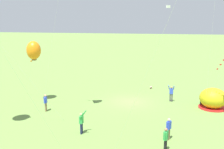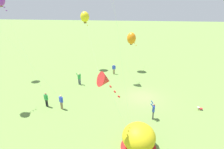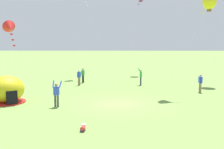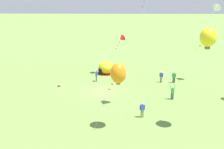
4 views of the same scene
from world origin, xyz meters
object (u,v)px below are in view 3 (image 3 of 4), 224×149
person_far_back (83,75)px  person_near_tent (200,82)px  kite_red (10,28)px  popup_tent (6,90)px  person_strolling (79,77)px  person_flying_kite (56,93)px  kite_yellow (209,2)px  person_arms_raised (141,76)px  toddler_crawling (83,128)px

person_far_back → person_near_tent: 13.07m
kite_red → popup_tent: bearing=-77.8°
kite_red → person_strolling: bearing=50.9°
person_far_back → popup_tent: bearing=-113.5°
person_far_back → person_near_tent: same height
person_near_tent → kite_red: bearing=-172.7°
person_flying_kite → kite_yellow: 20.11m
person_arms_raised → kite_yellow: bearing=8.9°
toddler_crawling → person_flying_kite: bearing=116.7°
popup_tent → person_far_back: 11.34m
person_flying_kite → person_far_back: (0.35, 11.68, -0.03)m
person_arms_raised → person_near_tent: (5.20, -4.23, -0.03)m
person_flying_kite → person_near_tent: (12.10, 5.96, -0.03)m
kite_red → kite_yellow: bearing=21.6°
toddler_crawling → person_flying_kite: (-2.59, 5.17, 0.82)m
person_arms_raised → kite_yellow: size_ratio=0.19×
person_arms_raised → person_near_tent: bearing=-39.1°
person_strolling → kite_red: bearing=-129.1°
person_far_back → kite_yellow: (14.11, -0.31, 8.15)m
person_strolling → person_near_tent: bearing=-17.9°
person_strolling → kite_yellow: (14.29, 1.57, 8.15)m
person_arms_raised → kite_yellow: 11.15m
kite_yellow → kite_red: (-19.18, -7.58, -3.26)m
toddler_crawling → kite_yellow: bearing=54.4°
person_flying_kite → kite_red: kite_red is taller
toddler_crawling → kite_red: bearing=129.2°
person_near_tent → kite_yellow: kite_yellow is taller
popup_tent → person_flying_kite: size_ratio=1.49×
person_arms_raised → person_far_back: bearing=167.2°
person_far_back → kite_yellow: bearing=-1.2°
person_strolling → person_arms_raised: size_ratio=0.91×
person_flying_kite → person_near_tent: 13.49m
toddler_crawling → kite_yellow: (11.86, 16.55, 8.94)m
toddler_crawling → person_strolling: person_strolling is taller
toddler_crawling → kite_red: kite_red is taller
person_arms_raised → person_near_tent: size_ratio=1.10×
person_far_back → kite_red: 10.58m
person_flying_kite → person_arms_raised: 12.31m
popup_tent → person_far_back: (4.53, 10.39, -0.03)m
kite_yellow → kite_red: kite_yellow is taller
person_near_tent → kite_yellow: 10.07m
person_near_tent → kite_red: kite_red is taller
person_strolling → kite_yellow: kite_yellow is taller
person_arms_raised → toddler_crawling: bearing=-105.7°
toddler_crawling → person_near_tent: size_ratio=0.32×
person_near_tent → person_strolling: bearing=162.1°
person_flying_kite → person_strolling: (0.17, 9.81, -0.03)m
person_arms_raised → kite_red: bearing=-151.2°
person_far_back → kite_red: bearing=-122.7°
popup_tent → person_near_tent: popup_tent is taller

